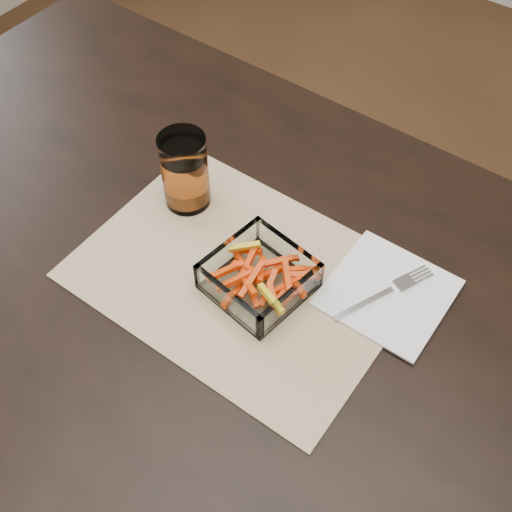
# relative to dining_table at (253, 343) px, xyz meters

# --- Properties ---
(dining_table) EXTENTS (1.60, 0.90, 0.75)m
(dining_table) POSITION_rel_dining_table_xyz_m (0.00, 0.00, 0.00)
(dining_table) COLOR black
(dining_table) RESTS_ON ground
(placemat) EXTENTS (0.45, 0.33, 0.00)m
(placemat) POSITION_rel_dining_table_xyz_m (-0.05, 0.04, 0.09)
(placemat) COLOR tan
(placemat) RESTS_ON dining_table
(glass_bowl) EXTENTS (0.14, 0.14, 0.05)m
(glass_bowl) POSITION_rel_dining_table_xyz_m (-0.02, 0.04, 0.11)
(glass_bowl) COLOR white
(glass_bowl) RESTS_ON placemat
(tumbler) EXTENTS (0.07, 0.07, 0.13)m
(tumbler) POSITION_rel_dining_table_xyz_m (-0.20, 0.11, 0.15)
(tumbler) COLOR white
(tumbler) RESTS_ON placemat
(napkin) EXTENTS (0.16, 0.16, 0.00)m
(napkin) POSITION_rel_dining_table_xyz_m (0.14, 0.13, 0.09)
(napkin) COLOR white
(napkin) RESTS_ON placemat
(fork) EXTENTS (0.08, 0.16, 0.00)m
(fork) POSITION_rel_dining_table_xyz_m (0.14, 0.13, 0.10)
(fork) COLOR silver
(fork) RESTS_ON napkin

